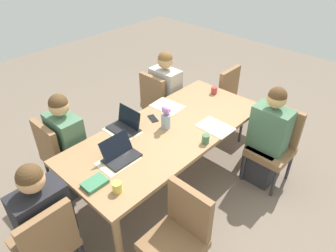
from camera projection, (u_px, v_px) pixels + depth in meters
ground_plane at (168, 182)px, 3.63m from camera, size 10.00×10.00×0.00m
dining_table at (168, 136)px, 3.24m from camera, size 2.26×0.98×0.76m
chair_head_left_left_near at (46, 241)px, 2.41m from camera, size 0.44×0.44×0.90m
person_head_left_left_near at (48, 229)px, 2.48m from camera, size 0.40×0.36×1.19m
chair_near_left_mid at (275, 142)px, 3.45m from camera, size 0.44×0.44×0.90m
person_near_left_mid at (267, 141)px, 3.42m from camera, size 0.36×0.40×1.19m
chair_far_left_far at (60, 152)px, 3.30m from camera, size 0.44×0.44×0.90m
person_far_left_far at (69, 150)px, 3.30m from camera, size 0.36×0.40×1.19m
chair_far_right_near at (159, 100)px, 4.22m from camera, size 0.44×0.44×0.90m
person_far_right_near at (166, 98)px, 4.21m from camera, size 0.36×0.40×1.19m
chair_head_right_right_mid at (235, 99)px, 4.26m from camera, size 0.44×0.44×0.90m
chair_near_right_far at (179, 233)px, 2.48m from camera, size 0.44×0.44×0.90m
flower_vase at (166, 117)px, 3.16m from camera, size 0.12×0.10×0.27m
placemat_head_left_left_near at (118, 161)px, 2.80m from camera, size 0.37×0.27×0.00m
placemat_near_left_mid at (215, 127)px, 3.24m from camera, size 0.27×0.37×0.00m
placemat_far_left_far at (122, 131)px, 3.18m from camera, size 0.27×0.37×0.00m
placemat_far_right_near at (167, 106)px, 3.59m from camera, size 0.28×0.38×0.00m
laptop_far_left_far at (125, 125)px, 3.19m from camera, size 0.22×0.32×0.21m
laptop_head_left_left_near at (120, 154)px, 2.81m from camera, size 0.32×0.22×0.20m
coffee_mug_near_left at (117, 187)px, 2.47m from camera, size 0.08×0.08×0.09m
coffee_mug_near_right at (206, 139)px, 2.99m from camera, size 0.07×0.07×0.09m
coffee_mug_centre_left at (214, 90)px, 3.82m from camera, size 0.08×0.08×0.09m
book_red_cover at (95, 183)px, 2.55m from camera, size 0.20×0.14×0.03m
phone_black at (153, 118)px, 3.37m from camera, size 0.12×0.17×0.01m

